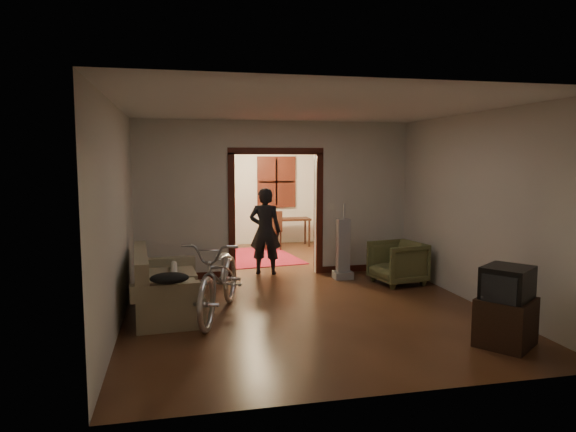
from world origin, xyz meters
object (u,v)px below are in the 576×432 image
object	(u,v)px
sofa	(167,281)
desk	(291,232)
locker	(197,212)
person	(265,231)
bicycle	(220,277)
armchair	(397,263)

from	to	relation	value
sofa	desk	world-z (taller)	sofa
locker	sofa	bearing A→B (deg)	-91.19
locker	desk	bearing A→B (deg)	-0.15
sofa	person	size ratio (longest dim) A/B	1.17
bicycle	person	world-z (taller)	person
sofa	bicycle	distance (m)	0.81
sofa	armchair	distance (m)	3.90
sofa	bicycle	bearing A→B (deg)	-31.46
person	desk	bearing A→B (deg)	-93.23
person	desk	xyz separation A→B (m)	(1.15, 2.89, -0.47)
person	locker	world-z (taller)	locker
person	locker	xyz separation A→B (m)	(-1.10, 3.13, 0.07)
bicycle	desk	size ratio (longest dim) A/B	2.26
bicycle	locker	size ratio (longest dim) A/B	1.18
locker	person	bearing A→B (deg)	-64.65
sofa	desk	bearing A→B (deg)	55.30
sofa	desk	size ratio (longest dim) A/B	2.07
armchair	locker	world-z (taller)	locker
person	bicycle	bearing A→B (deg)	85.01
sofa	desk	xyz separation A→B (m)	(2.90, 4.92, -0.10)
person	armchair	bearing A→B (deg)	167.71
armchair	desk	xyz separation A→B (m)	(-0.92, 4.12, -0.03)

